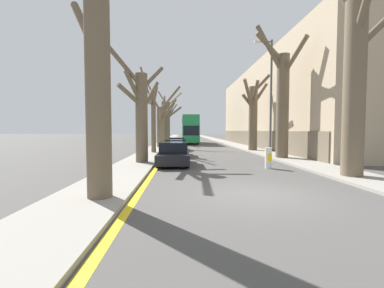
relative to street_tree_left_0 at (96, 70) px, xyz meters
The scene contains 20 objects.
ground_plane 6.18m from the street_tree_left_0, ahead, with size 300.00×300.00×0.00m, color #4C4947.
sidewalk_left 50.60m from the street_tree_left_0, 90.35° to the left, with size 2.36×120.00×0.12m, color gray.
sidewalk_right 51.58m from the street_tree_left_0, 78.81° to the left, with size 2.36×120.00×0.12m, color gray.
building_facade_right 29.47m from the street_tree_left_0, 56.72° to the left, with size 10.08×35.88×10.06m.
kerb_line_stripe 50.62m from the street_tree_left_0, 88.80° to the left, with size 0.24×120.00×0.01m, color yellow.
street_tree_left_0 is the anchor object (origin of this frame).
street_tree_left_1 8.23m from the street_tree_left_0, 90.24° to the left, with size 3.41×4.17×7.22m.
street_tree_left_2 15.34m from the street_tree_left_0, 90.47° to the left, with size 2.52×3.87×7.57m.
street_tree_left_3 22.81m from the street_tree_left_0, 89.77° to the left, with size 2.85×2.28×7.28m.
street_tree_left_4 30.57m from the street_tree_left_0, 90.08° to the left, with size 4.11×4.27×7.40m.
street_tree_left_5 38.50m from the street_tree_left_0, 89.75° to the left, with size 4.31×1.01×9.06m.
street_tree_right_0 10.27m from the street_tree_left_0, 17.29° to the left, with size 3.05×2.95×8.72m.
street_tree_right_1 14.20m from the street_tree_left_0, 47.46° to the left, with size 3.22×2.61×9.29m.
street_tree_right_2 19.89m from the street_tree_left_0, 61.38° to the left, with size 3.02×2.70×7.27m.
double_decker_bus 33.34m from the street_tree_left_0, 83.46° to the left, with size 2.44×11.01×4.28m.
parked_car_0 8.65m from the street_tree_left_0, 75.80° to the left, with size 1.84×4.20×1.35m.
parked_car_1 13.60m from the street_tree_left_0, 81.42° to the left, with size 1.90×4.15×1.31m.
parked_car_2 19.58m from the street_tree_left_0, 84.14° to the left, with size 1.71×4.47×1.32m.
lamp_post 14.66m from the street_tree_left_0, 51.65° to the left, with size 1.40×0.20×8.77m.
traffic_bollard 9.91m from the street_tree_left_0, 40.12° to the left, with size 0.36×0.37×1.14m.
Camera 1 is at (-2.38, -8.08, 2.06)m, focal length 24.00 mm.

